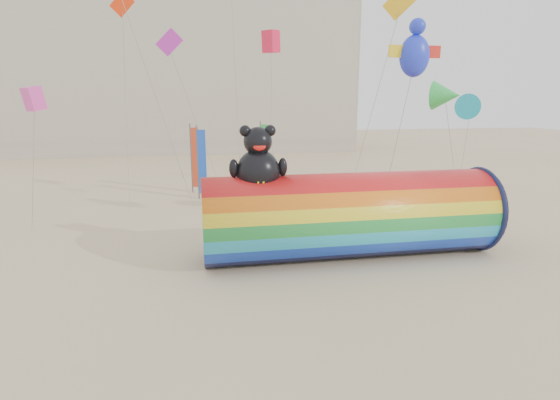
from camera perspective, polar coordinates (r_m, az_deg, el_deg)
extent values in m
plane|color=#CCB58C|center=(19.38, -0.63, -7.98)|extent=(160.00, 160.00, 0.00)
cube|color=#B7AD99|center=(64.50, -19.27, 15.03)|extent=(60.00, 15.00, 20.00)
cube|color=#28303D|center=(57.06, -20.42, 15.81)|extent=(59.50, 0.12, 17.00)
cylinder|color=red|center=(19.77, 9.10, -1.95)|extent=(12.99, 3.79, 3.79)
torus|color=#0F1438|center=(22.70, 24.42, -1.03)|extent=(0.26, 3.97, 3.97)
cylinder|color=black|center=(22.79, 24.73, -1.01)|extent=(0.06, 3.75, 3.75)
ellipsoid|color=black|center=(18.36, -2.87, 3.62)|extent=(1.85, 1.66, 1.95)
ellipsoid|color=#F8FF1A|center=(17.80, -2.60, 2.97)|extent=(0.95, 0.42, 0.83)
sphere|color=black|center=(18.19, -2.92, 7.66)|extent=(1.19, 1.19, 1.19)
sphere|color=black|center=(18.10, -4.59, 8.98)|extent=(0.48, 0.48, 0.48)
sphere|color=black|center=(18.24, -1.30, 9.05)|extent=(0.48, 0.48, 0.48)
ellipsoid|color=red|center=(17.73, -2.70, 6.99)|extent=(0.52, 0.19, 0.33)
ellipsoid|color=black|center=(18.11, -6.07, 4.13)|extent=(0.39, 0.39, 0.78)
ellipsoid|color=black|center=(18.39, 0.35, 4.33)|extent=(0.39, 0.39, 0.78)
imported|color=#56585D|center=(25.07, 19.27, -2.04)|extent=(0.58, 0.41, 1.50)
ellipsoid|color=#3D0F0B|center=(23.32, 21.55, -4.73)|extent=(1.17, 0.99, 0.41)
ellipsoid|color=#3D0F0B|center=(23.54, 23.25, -4.80)|extent=(0.99, 0.84, 0.34)
ellipsoid|color=#3D0F0B|center=(23.14, 20.08, -4.86)|extent=(0.91, 0.77, 0.32)
ellipsoid|color=#3D0F0B|center=(23.81, 21.65, -4.55)|extent=(0.78, 0.66, 0.27)
ellipsoid|color=#3D0F0B|center=(24.07, 23.84, -4.59)|extent=(0.73, 0.62, 0.25)
cylinder|color=#59595E|center=(31.25, -10.69, 4.80)|extent=(0.10, 0.10, 5.20)
cube|color=blue|center=(31.24, -10.13, 4.91)|extent=(0.56, 0.06, 4.50)
cylinder|color=#59595E|center=(33.67, -11.51, 5.34)|extent=(0.10, 0.10, 5.20)
cube|color=red|center=(33.66, -10.99, 5.45)|extent=(0.56, 0.06, 4.50)
cylinder|color=#59595E|center=(37.11, -2.55, 6.28)|extent=(0.10, 0.10, 5.20)
cube|color=green|center=(37.15, -2.08, 6.37)|extent=(0.56, 0.06, 4.50)
ellipsoid|color=#2033E3|center=(21.24, 17.15, 17.53)|extent=(1.37, 1.07, 1.83)
cone|color=#19B5CF|center=(30.98, 23.65, 11.13)|extent=(1.60, 1.60, 1.44)
cube|color=#F31B42|center=(27.24, -1.19, 19.98)|extent=(0.78, 0.78, 1.24)
cone|color=green|center=(23.15, 20.90, 12.65)|extent=(1.40, 1.40, 1.26)
cube|color=yellow|center=(23.49, 15.33, 23.60)|extent=(0.95, 0.06, 1.32)
cube|color=#BE28B9|center=(29.98, -14.25, 19.35)|extent=(1.02, 0.06, 1.43)
cube|color=#FF380D|center=(29.21, -19.93, 22.96)|extent=(0.89, 0.06, 1.24)
cube|color=#ED42AD|center=(21.73, -29.49, 11.47)|extent=(0.61, 0.61, 0.98)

